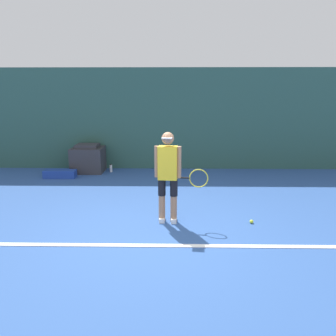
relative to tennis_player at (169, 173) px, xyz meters
name	(u,v)px	position (x,y,z in m)	size (l,w,h in m)	color
ground_plane	(154,233)	(-0.23, -0.53, -0.93)	(24.00, 24.00, 0.00)	#2D5193
back_wall	(163,119)	(-0.23, 4.28, 0.59)	(24.00, 0.10, 3.03)	#2D564C
court_baseline	(153,246)	(-0.23, -0.99, -0.92)	(21.60, 0.10, 0.01)	white
tennis_player	(169,173)	(0.00, 0.00, 0.00)	(0.96, 0.30, 1.67)	#A37556
tennis_ball	(251,222)	(1.52, -0.06, -0.89)	(0.07, 0.07, 0.07)	#D1E533
covered_chair	(88,159)	(-2.45, 3.78, -0.53)	(0.92, 0.80, 0.83)	#333338
equipment_bag	(60,174)	(-3.07, 3.07, -0.82)	(0.88, 0.30, 0.22)	#1E3D99
water_bottle	(111,168)	(-1.78, 3.76, -0.82)	(0.07, 0.07, 0.24)	white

